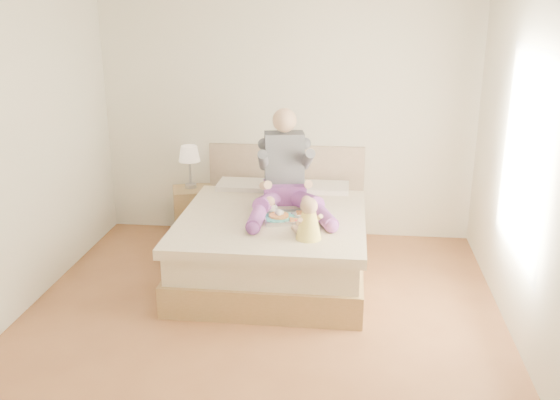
# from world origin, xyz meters

# --- Properties ---
(room) EXTENTS (4.02, 4.22, 2.71)m
(room) POSITION_xyz_m (0.08, 0.01, 1.51)
(room) COLOR brown
(room) RESTS_ON ground
(bed) EXTENTS (1.70, 2.18, 1.00)m
(bed) POSITION_xyz_m (0.00, 1.08, 0.32)
(bed) COLOR olive
(bed) RESTS_ON ground
(nightstand) EXTENTS (0.54, 0.51, 0.54)m
(nightstand) POSITION_xyz_m (-1.00, 1.88, 0.27)
(nightstand) COLOR olive
(nightstand) RESTS_ON ground
(lamp) EXTENTS (0.23, 0.23, 0.47)m
(lamp) POSITION_xyz_m (-1.04, 1.91, 0.89)
(lamp) COLOR #AFB1B6
(lamp) RESTS_ON nightstand
(adult) EXTENTS (0.81, 1.20, 0.95)m
(adult) POSITION_xyz_m (0.09, 1.19, 0.89)
(adult) COLOR #733687
(adult) RESTS_ON bed
(tray) EXTENTS (0.53, 0.46, 0.13)m
(tray) POSITION_xyz_m (0.16, 0.82, 0.64)
(tray) COLOR #AFB1B6
(tray) RESTS_ON bed
(baby) EXTENTS (0.29, 0.31, 0.36)m
(baby) POSITION_xyz_m (0.36, 0.37, 0.76)
(baby) COLOR #FBE14F
(baby) RESTS_ON bed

